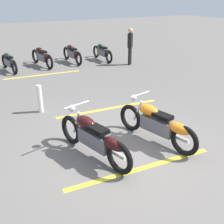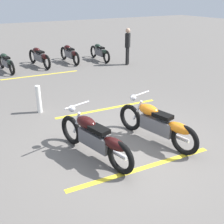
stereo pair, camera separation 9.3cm
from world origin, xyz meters
name	(u,v)px [view 1 (the left image)]	position (x,y,z in m)	size (l,w,h in m)	color
ground_plane	(127,150)	(0.00, 0.00, 0.00)	(60.00, 60.00, 0.00)	#66605B
motorcycle_bright_foreground	(158,124)	(-0.04, -0.77, 0.46)	(2.20, 0.78, 1.04)	black
motorcycle_dark_foreground	(95,138)	(0.08, 0.74, 0.46)	(2.19, 0.79, 1.04)	black
motorcycle_row_far_left	(103,52)	(8.00, -3.59, 0.43)	(2.09, 0.27, 0.79)	black
motorcycle_row_left	(73,53)	(8.31, -2.07, 0.44)	(2.16, 0.29, 0.81)	black
motorcycle_row_center	(42,57)	(8.30, -0.57, 0.45)	(2.20, 0.46, 0.83)	black
motorcycle_row_right	(9,62)	(8.13, 0.95, 0.41)	(2.00, 0.38, 0.75)	black
bystander_near_row	(130,45)	(6.56, -4.28, 0.95)	(0.30, 0.30, 1.70)	black
bollard_post	(40,99)	(3.00, 1.05, 0.40)	(0.14, 0.14, 0.80)	white
parking_stripe_near	(142,168)	(-0.73, 0.10, 0.00)	(3.20, 0.12, 0.01)	yellow
parking_stripe_mid	(109,109)	(2.24, -0.77, 0.00)	(3.20, 0.12, 0.01)	yellow
parking_stripe_far	(43,75)	(6.82, -0.12, 0.00)	(3.20, 0.12, 0.01)	yellow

